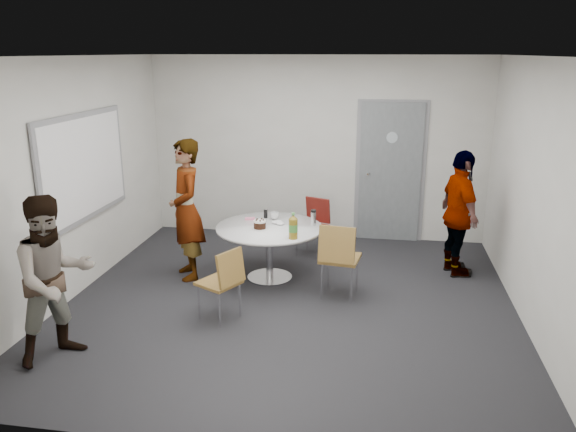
% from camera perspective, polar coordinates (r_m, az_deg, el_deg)
% --- Properties ---
extents(floor, '(5.00, 5.00, 0.00)m').
position_cam_1_polar(floor, '(6.45, 0.17, -8.78)').
color(floor, black).
rests_on(floor, ground).
extents(ceiling, '(5.00, 5.00, 0.00)m').
position_cam_1_polar(ceiling, '(5.84, 0.20, 15.95)').
color(ceiling, silver).
rests_on(ceiling, wall_back).
extents(wall_back, '(5.00, 0.00, 5.00)m').
position_cam_1_polar(wall_back, '(8.43, 2.91, 6.86)').
color(wall_back, beige).
rests_on(wall_back, floor).
extents(wall_left, '(0.00, 5.00, 5.00)m').
position_cam_1_polar(wall_left, '(6.85, -20.97, 3.56)').
color(wall_left, beige).
rests_on(wall_left, floor).
extents(wall_right, '(0.00, 5.00, 5.00)m').
position_cam_1_polar(wall_right, '(6.14, 23.91, 1.83)').
color(wall_right, beige).
rests_on(wall_right, floor).
extents(wall_front, '(5.00, 0.00, 5.00)m').
position_cam_1_polar(wall_front, '(3.67, -6.08, -6.05)').
color(wall_front, beige).
rests_on(wall_front, floor).
extents(door, '(1.02, 0.17, 2.12)m').
position_cam_1_polar(door, '(8.43, 10.33, 4.36)').
color(door, slate).
rests_on(door, wall_back).
extents(whiteboard, '(0.04, 1.90, 1.25)m').
position_cam_1_polar(whiteboard, '(6.98, -19.96, 4.72)').
color(whiteboard, gray).
rests_on(whiteboard, wall_left).
extents(table, '(1.31, 1.31, 0.99)m').
position_cam_1_polar(table, '(6.89, -1.75, -1.84)').
color(table, white).
rests_on(table, floor).
extents(chair_near_left, '(0.54, 0.52, 0.79)m').
position_cam_1_polar(chair_near_left, '(5.91, -6.53, -6.26)').
color(chair_near_left, brown).
rests_on(chair_near_left, floor).
extents(chair_near_right, '(0.48, 0.52, 0.90)m').
position_cam_1_polar(chair_near_right, '(6.37, 5.16, -3.82)').
color(chair_near_right, brown).
rests_on(chair_near_right, floor).
extents(chair_far, '(0.49, 0.51, 0.79)m').
position_cam_1_polar(chair_far, '(7.81, 2.71, -0.50)').
color(chair_far, maroon).
rests_on(chair_far, floor).
extents(person_main, '(0.69, 0.76, 1.75)m').
position_cam_1_polar(person_main, '(7.00, -10.29, 0.61)').
color(person_main, '#A5C6EA').
rests_on(person_main, floor).
extents(person_left, '(0.92, 0.96, 1.56)m').
position_cam_1_polar(person_left, '(5.49, -22.64, -5.93)').
color(person_left, white).
rests_on(person_left, floor).
extents(person_right, '(0.63, 1.01, 1.60)m').
position_cam_1_polar(person_right, '(7.30, 17.02, 0.20)').
color(person_right, black).
rests_on(person_right, floor).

